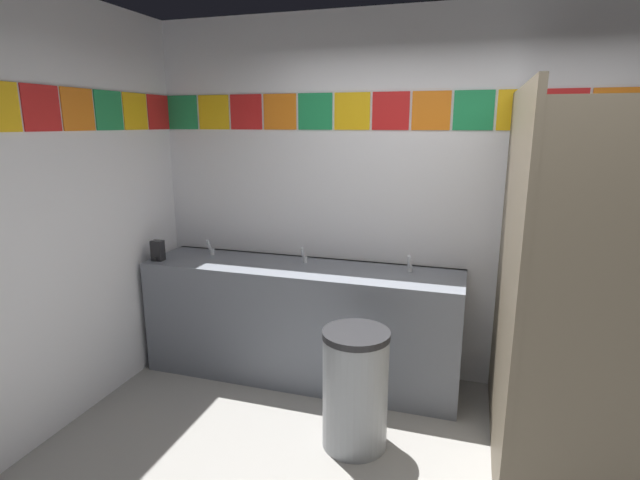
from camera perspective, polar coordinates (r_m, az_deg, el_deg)
The scene contains 10 objects.
wall_back at distance 3.74m, azimuth 14.48°, elevation 4.18°, with size 4.58×0.09×2.75m.
wall_side at distance 3.31m, azimuth -32.34°, elevation 1.37°, with size 0.09×3.13×2.75m.
vanity_counter at distance 3.87m, azimuth -2.25°, elevation -9.29°, with size 2.42×0.58×0.90m.
faucet_left at distance 4.12m, azimuth -12.51°, elevation -1.01°, with size 0.04×0.10×0.14m.
faucet_center at distance 3.79m, azimuth -1.86°, elevation -1.94°, with size 0.04×0.10×0.14m.
faucet_right at distance 3.61m, azimuth 10.31°, elevation -2.91°, with size 0.04×0.10×0.14m.
soap_dispenser at distance 4.07m, azimuth -18.28°, elevation -1.16°, with size 0.09×0.09×0.16m.
stall_divider at distance 2.82m, azimuth 24.54°, elevation -6.04°, with size 0.92×1.49×2.14m.
toilet at distance 3.69m, azimuth 29.71°, elevation -15.03°, with size 0.39×0.49×0.74m.
trash_bin at distance 3.13m, azimuth 4.09°, elevation -16.80°, with size 0.41×0.41×0.75m.
Camera 1 is at (0.18, -2.09, 1.95)m, focal length 27.64 mm.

